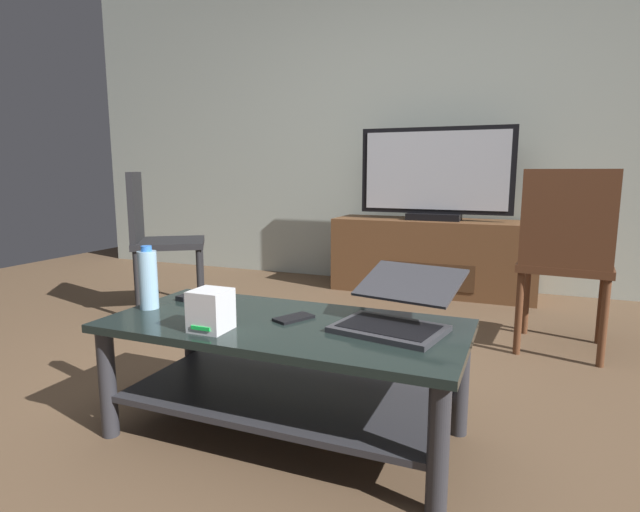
{
  "coord_description": "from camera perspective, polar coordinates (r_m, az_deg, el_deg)",
  "views": [
    {
      "loc": [
        0.87,
        -1.68,
        0.93
      ],
      "look_at": [
        0.05,
        0.34,
        0.57
      ],
      "focal_mm": 28.43,
      "sensor_mm": 36.0,
      "label": 1
    }
  ],
  "objects": [
    {
      "name": "laptop",
      "position": [
        1.72,
        8.76,
        -5.95
      ],
      "size": [
        0.41,
        0.46,
        0.18
      ],
      "color": "#333338",
      "rests_on": "coffee_table"
    },
    {
      "name": "water_bottle_near",
      "position": [
        2.02,
        -18.79,
        -2.48
      ],
      "size": [
        0.07,
        0.07,
        0.24
      ],
      "color": "#99C6E5",
      "rests_on": "coffee_table"
    },
    {
      "name": "dining_chair",
      "position": [
        2.82,
        25.91,
        0.27
      ],
      "size": [
        0.48,
        0.48,
        0.94
      ],
      "color": "#59331E",
      "rests_on": "ground"
    },
    {
      "name": "router_box",
      "position": [
        1.7,
        -12.18,
        -5.98
      ],
      "size": [
        0.12,
        0.12,
        0.14
      ],
      "color": "silver",
      "rests_on": "coffee_table"
    },
    {
      "name": "ground_plane",
      "position": [
        2.11,
        -4.81,
        -16.77
      ],
      "size": [
        7.68,
        7.68,
        0.0
      ],
      "primitive_type": "plane",
      "color": "brown"
    },
    {
      "name": "back_wall",
      "position": [
        4.35,
        10.97,
        15.51
      ],
      "size": [
        6.4,
        0.12,
        2.8
      ],
      "primitive_type": "cube",
      "color": "#A8B2A8",
      "rests_on": "ground"
    },
    {
      "name": "media_cabinet",
      "position": [
        4.02,
        12.58,
        -0.02
      ],
      "size": [
        1.52,
        0.46,
        0.57
      ],
      "color": "brown",
      "rests_on": "ground"
    },
    {
      "name": "television",
      "position": [
        3.95,
        12.85,
        8.8
      ],
      "size": [
        1.14,
        0.2,
        0.69
      ],
      "color": "black",
      "rests_on": "media_cabinet"
    },
    {
      "name": "side_chair",
      "position": [
        3.49,
        -17.96,
        2.37
      ],
      "size": [
        0.61,
        0.61,
        0.93
      ],
      "color": "black",
      "rests_on": "ground"
    },
    {
      "name": "coffee_table",
      "position": [
        1.81,
        -4.04,
        -11.32
      ],
      "size": [
        1.25,
        0.58,
        0.42
      ],
      "color": "black",
      "rests_on": "ground"
    },
    {
      "name": "cell_phone",
      "position": [
        1.8,
        -2.97,
        -6.99
      ],
      "size": [
        0.13,
        0.16,
        0.01
      ],
      "primitive_type": "cube",
      "rotation": [
        0.0,
        0.0,
        -0.46
      ],
      "color": "black",
      "rests_on": "coffee_table"
    },
    {
      "name": "tv_remote",
      "position": [
        2.16,
        -14.05,
        -4.29
      ],
      "size": [
        0.07,
        0.16,
        0.02
      ],
      "primitive_type": "cube",
      "rotation": [
        0.0,
        0.0,
        -0.14
      ],
      "color": "black",
      "rests_on": "coffee_table"
    }
  ]
}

